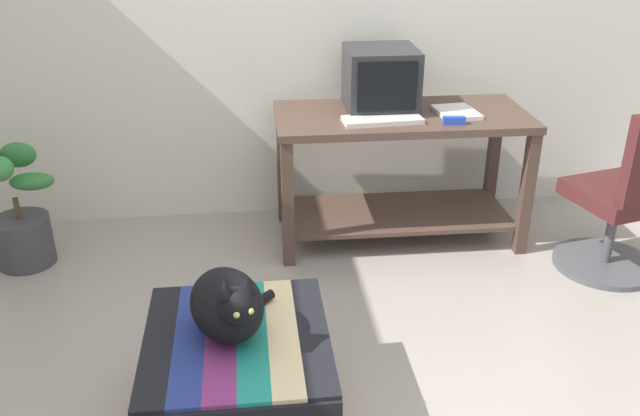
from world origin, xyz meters
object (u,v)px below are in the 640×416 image
(desk, at_px, (400,154))
(potted_plant, at_px, (18,217))
(office_chair, at_px, (626,203))
(stapler, at_px, (454,120))
(cat, at_px, (228,305))
(book, at_px, (456,112))
(tv_monitor, at_px, (381,80))
(ottoman_with_blanket, at_px, (239,381))
(keyboard, at_px, (382,120))

(desk, xyz_separation_m, potted_plant, (-2.00, -0.09, -0.22))
(office_chair, relative_size, stapler, 8.09)
(cat, relative_size, office_chair, 0.46)
(book, bearing_deg, office_chair, -38.04)
(cat, xyz_separation_m, office_chair, (1.93, 0.88, -0.13))
(tv_monitor, xyz_separation_m, office_chair, (1.12, -0.62, -0.49))
(ottoman_with_blanket, xyz_separation_m, potted_plant, (-1.12, 1.32, 0.07))
(ottoman_with_blanket, bearing_deg, cat, 165.49)
(tv_monitor, distance_m, potted_plant, 2.00)
(office_chair, bearing_deg, cat, 10.62)
(cat, distance_m, office_chair, 2.12)
(book, distance_m, ottoman_with_blanket, 1.87)
(office_chair, height_order, stapler, office_chair)
(tv_monitor, relative_size, cat, 0.94)
(ottoman_with_blanket, bearing_deg, office_chair, 24.90)
(book, xyz_separation_m, office_chair, (0.74, -0.48, -0.34))
(office_chair, bearing_deg, potted_plant, -22.16)
(book, height_order, cat, book)
(keyboard, distance_m, stapler, 0.36)
(desk, height_order, office_chair, office_chair)
(keyboard, relative_size, office_chair, 0.45)
(keyboard, height_order, book, keyboard)
(keyboard, bearing_deg, tv_monitor, 78.86)
(office_chair, bearing_deg, stapler, -35.38)
(stapler, bearing_deg, office_chair, -105.45)
(keyboard, xyz_separation_m, office_chair, (1.15, -0.39, -0.34))
(cat, height_order, office_chair, office_chair)
(tv_monitor, height_order, keyboard, tv_monitor)
(keyboard, xyz_separation_m, potted_plant, (-1.87, 0.05, -0.47))
(keyboard, relative_size, book, 1.60)
(keyboard, height_order, cat, keyboard)
(book, bearing_deg, ottoman_with_blanket, -135.88)
(desk, distance_m, tv_monitor, 0.41)
(desk, xyz_separation_m, book, (0.28, -0.05, 0.24))
(desk, height_order, book, book)
(keyboard, relative_size, stapler, 3.64)
(keyboard, bearing_deg, potted_plant, 175.01)
(ottoman_with_blanket, relative_size, office_chair, 0.79)
(ottoman_with_blanket, distance_m, cat, 0.32)
(tv_monitor, height_order, stapler, tv_monitor)
(book, relative_size, potted_plant, 0.39)
(ottoman_with_blanket, xyz_separation_m, cat, (-0.02, 0.01, 0.32))
(book, distance_m, stapler, 0.17)
(office_chair, distance_m, stapler, 0.93)
(ottoman_with_blanket, distance_m, office_chair, 2.11)
(potted_plant, bearing_deg, book, 0.99)
(office_chair, bearing_deg, book, -46.55)
(ottoman_with_blanket, distance_m, potted_plant, 1.73)
(stapler, bearing_deg, ottoman_with_blanket, 143.51)
(book, distance_m, cat, 1.81)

